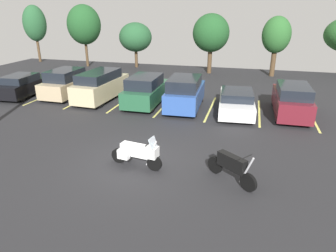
% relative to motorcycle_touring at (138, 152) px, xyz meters
% --- Properties ---
extents(ground, '(44.00, 44.00, 0.10)m').
position_rel_motorcycle_touring_xyz_m(ground, '(-0.31, 0.32, -0.68)').
color(ground, '#262628').
extents(motorcycle_touring, '(2.18, 0.93, 1.35)m').
position_rel_motorcycle_touring_xyz_m(motorcycle_touring, '(0.00, 0.00, 0.00)').
color(motorcycle_touring, black).
rests_on(motorcycle_touring, ground).
extents(motorcycle_second, '(1.81, 1.42, 1.29)m').
position_rel_motorcycle_touring_xyz_m(motorcycle_second, '(3.57, -0.15, -0.02)').
color(motorcycle_second, black).
rests_on(motorcycle_second, ground).
extents(parking_stripes, '(20.44, 5.12, 0.01)m').
position_rel_motorcycle_touring_xyz_m(parking_stripes, '(-2.63, 8.13, -0.62)').
color(parking_stripes, '#EAE066').
rests_on(parking_stripes, ground).
extents(car_black, '(2.10, 4.64, 1.52)m').
position_rel_motorcycle_touring_xyz_m(car_black, '(-11.38, 7.73, 0.12)').
color(car_black, black).
rests_on(car_black, ground).
extents(car_tan, '(1.90, 4.38, 1.88)m').
position_rel_motorcycle_touring_xyz_m(car_tan, '(-8.37, 8.38, 0.28)').
color(car_tan, tan).
rests_on(car_tan, ground).
extents(car_champagne, '(2.01, 4.97, 1.94)m').
position_rel_motorcycle_touring_xyz_m(car_champagne, '(-5.64, 8.11, 0.35)').
color(car_champagne, '#C1B289').
rests_on(car_champagne, ground).
extents(car_green, '(1.96, 4.54, 1.88)m').
position_rel_motorcycle_touring_xyz_m(car_green, '(-2.39, 7.89, 0.30)').
color(car_green, '#235638').
rests_on(car_green, ground).
extents(car_blue, '(2.08, 4.51, 1.99)m').
position_rel_motorcycle_touring_xyz_m(car_blue, '(0.18, 7.73, 0.35)').
color(car_blue, '#2D519E').
rests_on(car_blue, ground).
extents(car_white, '(2.28, 4.96, 1.38)m').
position_rel_motorcycle_touring_xyz_m(car_white, '(3.25, 7.75, 0.06)').
color(car_white, white).
rests_on(car_white, ground).
extents(car_maroon, '(1.86, 4.68, 1.83)m').
position_rel_motorcycle_touring_xyz_m(car_maroon, '(6.31, 8.07, 0.28)').
color(car_maroon, maroon).
rests_on(car_maroon, ground).
extents(tree_center, '(3.33, 3.33, 5.38)m').
position_rel_motorcycle_touring_xyz_m(tree_center, '(0.09, 19.06, 3.03)').
color(tree_center, '#4C3823').
rests_on(tree_center, ground).
extents(tree_far_right, '(3.30, 3.30, 4.48)m').
position_rel_motorcycle_touring_xyz_m(tree_far_right, '(-7.71, 20.19, 2.40)').
color(tree_far_right, '#4C3823').
rests_on(tree_far_right, ground).
extents(tree_right, '(3.37, 3.37, 6.17)m').
position_rel_motorcycle_touring_xyz_m(tree_right, '(-12.92, 19.32, 3.57)').
color(tree_right, '#4C3823').
rests_on(tree_right, ground).
extents(tree_center_right, '(2.48, 2.48, 6.14)m').
position_rel_motorcycle_touring_xyz_m(tree_center_right, '(-19.73, 20.55, 3.56)').
color(tree_center_right, '#4C3823').
rests_on(tree_center_right, ground).
extents(tree_center_left, '(2.46, 2.46, 5.19)m').
position_rel_motorcycle_touring_xyz_m(tree_center_left, '(5.78, 19.20, 2.95)').
color(tree_center_left, '#4C3823').
rests_on(tree_center_left, ground).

